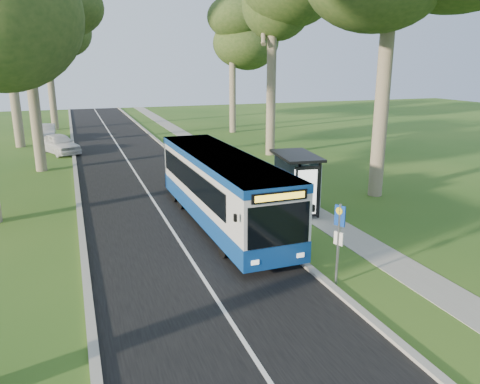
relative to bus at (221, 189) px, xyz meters
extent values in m
plane|color=#29531A|center=(1.34, -4.49, -1.55)|extent=(120.00, 120.00, 0.00)
cube|color=black|center=(-2.16, 5.51, -1.54)|extent=(7.00, 100.00, 0.02)
cube|color=#9E9B93|center=(1.34, 5.51, -1.49)|extent=(0.25, 100.00, 0.12)
cube|color=#9E9B93|center=(-5.66, 5.51, -1.49)|extent=(0.25, 100.00, 0.12)
cube|color=white|center=(-2.16, 5.51, -1.52)|extent=(0.12, 100.00, 0.00)
cube|color=gray|center=(4.34, 5.51, -1.54)|extent=(1.50, 100.00, 0.02)
cube|color=silver|center=(0.00, 0.01, 0.11)|extent=(2.54, 11.23, 2.66)
cube|color=navy|center=(0.00, 0.01, -0.85)|extent=(2.57, 11.26, 0.75)
cube|color=navy|center=(0.00, 0.01, 1.29)|extent=(2.57, 11.26, 0.30)
cube|color=black|center=(0.00, -5.60, 0.23)|extent=(2.10, 0.09, 1.35)
cube|color=yellow|center=(0.00, -5.64, 1.16)|extent=(1.68, 0.05, 0.21)
cube|color=black|center=(0.00, -5.53, -1.08)|extent=(2.24, 0.16, 0.28)
cylinder|color=black|center=(-1.05, -3.44, -1.06)|extent=(0.28, 0.97, 0.97)
cylinder|color=black|center=(1.05, -3.44, -1.06)|extent=(0.28, 0.97, 0.97)
cylinder|color=black|center=(-1.05, 3.28, -1.06)|extent=(0.28, 0.97, 0.97)
cylinder|color=black|center=(1.05, 3.28, -1.06)|extent=(0.28, 0.97, 0.97)
cylinder|color=gray|center=(1.64, -6.60, -0.25)|extent=(0.08, 0.08, 2.59)
cube|color=#0D3699|center=(1.64, -6.60, 0.68)|extent=(0.19, 0.35, 0.64)
cylinder|color=yellow|center=(1.60, -6.60, 0.83)|extent=(0.11, 0.21, 0.23)
cube|color=white|center=(1.64, -6.60, -0.05)|extent=(0.18, 0.30, 0.41)
cube|color=black|center=(4.42, -0.68, -0.28)|extent=(0.11, 0.11, 2.53)
cube|color=black|center=(4.42, 1.91, -0.28)|extent=(0.11, 0.11, 2.53)
cube|color=black|center=(3.79, 0.62, 1.04)|extent=(2.05, 3.27, 0.12)
cube|color=silver|center=(4.50, 0.62, -0.18)|extent=(0.37, 2.56, 2.02)
cube|color=black|center=(3.79, -0.80, -0.28)|extent=(1.07, 0.30, 2.23)
cube|color=white|center=(3.79, -0.89, -0.28)|extent=(0.86, 0.13, 1.97)
cube|color=black|center=(4.09, 0.92, -1.09)|extent=(0.61, 1.85, 0.06)
cylinder|color=black|center=(3.23, 4.07, -1.14)|extent=(0.45, 0.45, 0.81)
cylinder|color=black|center=(3.23, 4.07, -0.72)|extent=(0.48, 0.48, 0.04)
imported|color=silver|center=(-6.61, 19.35, -0.80)|extent=(3.40, 4.74, 1.50)
imported|color=#AFB1B7|center=(-7.75, 26.26, -0.84)|extent=(1.54, 4.31, 1.42)
cylinder|color=#7A6B56|center=(-7.66, 13.51, 3.79)|extent=(0.66, 0.66, 10.67)
cylinder|color=#7A6B56|center=(-9.66, 23.51, 5.14)|extent=(0.74, 0.74, 13.36)
cylinder|color=#7A6B56|center=(-7.16, 33.51, 4.12)|extent=(0.68, 0.68, 11.34)
ellipsoid|color=#2C461B|center=(-7.16, 33.51, 10.12)|extent=(5.20, 5.20, 7.77)
cylinder|color=#7A6B56|center=(8.84, 1.51, 4.54)|extent=(0.71, 0.71, 12.18)
cylinder|color=#7A6B56|center=(8.14, 13.51, 3.95)|extent=(0.67, 0.67, 11.00)
cylinder|color=#7A6B56|center=(9.34, 25.51, 3.15)|extent=(0.63, 0.63, 9.39)
ellipsoid|color=#2C461B|center=(9.34, 25.51, 8.12)|extent=(5.20, 5.20, 6.44)
camera|label=1|loc=(-5.69, -18.04, 5.10)|focal=35.00mm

